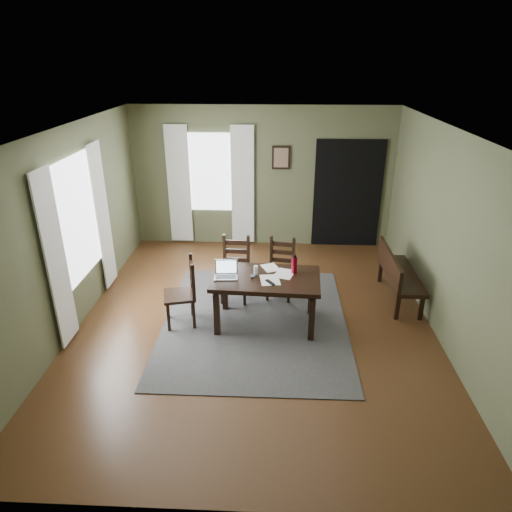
{
  "coord_description": "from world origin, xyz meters",
  "views": [
    {
      "loc": [
        0.27,
        -5.63,
        3.54
      ],
      "look_at": [
        0.0,
        0.3,
        0.9
      ],
      "focal_mm": 32.0,
      "sensor_mm": 36.0,
      "label": 1
    }
  ],
  "objects_px": {
    "chair_end": "(183,293)",
    "water_bottle": "(294,265)",
    "chair_back_left": "(235,270)",
    "chair_back_right": "(281,269)",
    "bench": "(397,272)",
    "dining_table": "(266,283)",
    "laptop": "(226,272)"
  },
  "relations": [
    {
      "from": "chair_end",
      "to": "chair_back_left",
      "type": "height_order",
      "value": "chair_back_left"
    },
    {
      "from": "dining_table",
      "to": "chair_back_right",
      "type": "height_order",
      "value": "chair_back_right"
    },
    {
      "from": "dining_table",
      "to": "bench",
      "type": "distance_m",
      "value": 2.16
    },
    {
      "from": "chair_end",
      "to": "chair_back_left",
      "type": "relative_size",
      "value": 0.99
    },
    {
      "from": "chair_back_right",
      "to": "water_bottle",
      "type": "relative_size",
      "value": 3.43
    },
    {
      "from": "laptop",
      "to": "water_bottle",
      "type": "distance_m",
      "value": 0.94
    },
    {
      "from": "chair_end",
      "to": "water_bottle",
      "type": "distance_m",
      "value": 1.6
    },
    {
      "from": "chair_back_left",
      "to": "water_bottle",
      "type": "height_order",
      "value": "water_bottle"
    },
    {
      "from": "chair_back_left",
      "to": "water_bottle",
      "type": "relative_size",
      "value": 3.65
    },
    {
      "from": "laptop",
      "to": "water_bottle",
      "type": "height_order",
      "value": "water_bottle"
    },
    {
      "from": "chair_end",
      "to": "laptop",
      "type": "distance_m",
      "value": 0.69
    },
    {
      "from": "dining_table",
      "to": "chair_back_right",
      "type": "relative_size",
      "value": 1.62
    },
    {
      "from": "chair_back_right",
      "to": "bench",
      "type": "bearing_deg",
      "value": 8.6
    },
    {
      "from": "chair_back_right",
      "to": "bench",
      "type": "height_order",
      "value": "chair_back_right"
    },
    {
      "from": "chair_back_right",
      "to": "laptop",
      "type": "bearing_deg",
      "value": -122.68
    },
    {
      "from": "chair_back_left",
      "to": "chair_back_right",
      "type": "height_order",
      "value": "chair_back_left"
    },
    {
      "from": "laptop",
      "to": "water_bottle",
      "type": "bearing_deg",
      "value": 4.51
    },
    {
      "from": "chair_end",
      "to": "bench",
      "type": "bearing_deg",
      "value": 90.8
    },
    {
      "from": "chair_back_left",
      "to": "laptop",
      "type": "distance_m",
      "value": 0.8
    },
    {
      "from": "dining_table",
      "to": "chair_back_right",
      "type": "bearing_deg",
      "value": 79.2
    },
    {
      "from": "chair_end",
      "to": "chair_back_left",
      "type": "distance_m",
      "value": 1.02
    },
    {
      "from": "bench",
      "to": "laptop",
      "type": "distance_m",
      "value": 2.69
    },
    {
      "from": "chair_back_right",
      "to": "laptop",
      "type": "xyz_separation_m",
      "value": [
        -0.76,
        -0.84,
        0.34
      ]
    },
    {
      "from": "chair_back_right",
      "to": "chair_back_left",
      "type": "bearing_deg",
      "value": -162.25
    },
    {
      "from": "chair_end",
      "to": "bench",
      "type": "height_order",
      "value": "chair_end"
    },
    {
      "from": "chair_end",
      "to": "chair_back_left",
      "type": "bearing_deg",
      "value": 125.19
    },
    {
      "from": "water_bottle",
      "to": "chair_back_right",
      "type": "bearing_deg",
      "value": 103.95
    },
    {
      "from": "chair_end",
      "to": "chair_back_right",
      "type": "distance_m",
      "value": 1.62
    },
    {
      "from": "water_bottle",
      "to": "laptop",
      "type": "bearing_deg",
      "value": -171.74
    },
    {
      "from": "chair_back_left",
      "to": "dining_table",
      "type": "bearing_deg",
      "value": -52.42
    },
    {
      "from": "bench",
      "to": "chair_end",
      "type": "bearing_deg",
      "value": 105.07
    },
    {
      "from": "dining_table",
      "to": "chair_end",
      "type": "bearing_deg",
      "value": -175.3
    }
  ]
}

